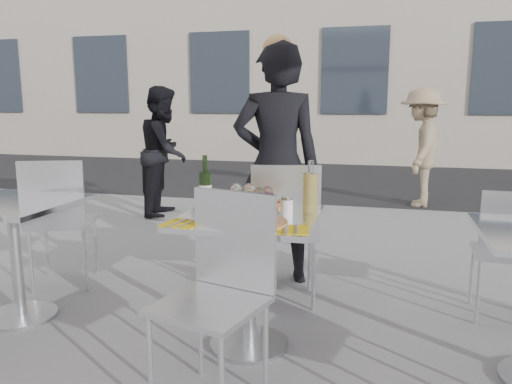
% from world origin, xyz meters
% --- Properties ---
extents(ground, '(80.00, 80.00, 0.00)m').
position_xyz_m(ground, '(0.00, 0.00, 0.00)').
color(ground, slate).
extents(street_asphalt, '(24.00, 5.00, 0.00)m').
position_xyz_m(street_asphalt, '(0.00, 6.50, 0.00)').
color(street_asphalt, black).
rests_on(street_asphalt, ground).
extents(main_table, '(0.72, 0.72, 0.75)m').
position_xyz_m(main_table, '(0.00, 0.00, 0.54)').
color(main_table, '#B7BABF').
rests_on(main_table, ground).
extents(side_table_left, '(0.72, 0.72, 0.75)m').
position_xyz_m(side_table_left, '(-1.50, 0.00, 0.54)').
color(side_table_left, '#B7BABF').
rests_on(side_table_left, ground).
extents(chair_far, '(0.52, 0.53, 0.96)m').
position_xyz_m(chair_far, '(0.08, 0.62, 0.57)').
color(chair_far, silver).
rests_on(chair_far, ground).
extents(chair_near, '(0.53, 0.54, 0.95)m').
position_xyz_m(chair_near, '(-0.00, -0.47, 0.56)').
color(chair_near, silver).
rests_on(chair_near, ground).
extents(side_chair_lfar, '(0.56, 0.57, 0.95)m').
position_xyz_m(side_chair_lfar, '(-1.55, 0.51, 0.56)').
color(side_chair_lfar, silver).
rests_on(side_chair_lfar, ground).
extents(side_chair_rfar, '(0.40, 0.41, 0.84)m').
position_xyz_m(side_chair_rfar, '(1.44, 0.69, 0.50)').
color(side_chair_rfar, silver).
rests_on(side_chair_rfar, ground).
extents(woman_diner, '(0.74, 0.59, 1.77)m').
position_xyz_m(woman_diner, '(-0.08, 1.08, 0.88)').
color(woman_diner, black).
rests_on(woman_diner, ground).
extents(pedestrian_a, '(0.68, 0.82, 1.53)m').
position_xyz_m(pedestrian_a, '(-1.86, 2.98, 0.77)').
color(pedestrian_a, black).
rests_on(pedestrian_a, ground).
extents(pedestrian_b, '(0.67, 1.05, 1.53)m').
position_xyz_m(pedestrian_b, '(1.15, 4.29, 0.77)').
color(pedestrian_b, '#927D5E').
rests_on(pedestrian_b, ground).
extents(pizza_near, '(0.35, 0.35, 0.02)m').
position_xyz_m(pizza_near, '(0.07, -0.19, 0.76)').
color(pizza_near, tan).
rests_on(pizza_near, main_table).
extents(pizza_far, '(0.32, 0.32, 0.03)m').
position_xyz_m(pizza_far, '(0.03, 0.20, 0.77)').
color(pizza_far, white).
rests_on(pizza_far, main_table).
extents(salad_plate, '(0.22, 0.22, 0.09)m').
position_xyz_m(salad_plate, '(-0.01, 0.04, 0.79)').
color(salad_plate, white).
rests_on(salad_plate, main_table).
extents(wine_bottle, '(0.07, 0.08, 0.29)m').
position_xyz_m(wine_bottle, '(-0.31, 0.17, 0.86)').
color(wine_bottle, '#2C4A1C').
rests_on(wine_bottle, main_table).
extents(carafe, '(0.08, 0.08, 0.29)m').
position_xyz_m(carafe, '(0.31, 0.12, 0.87)').
color(carafe, '#DFC65F').
rests_on(carafe, main_table).
extents(sugar_shaker, '(0.06, 0.06, 0.11)m').
position_xyz_m(sugar_shaker, '(0.20, 0.02, 0.80)').
color(sugar_shaker, white).
rests_on(sugar_shaker, main_table).
extents(wineglass_white_a, '(0.07, 0.07, 0.16)m').
position_xyz_m(wineglass_white_a, '(-0.10, 0.08, 0.86)').
color(wineglass_white_a, white).
rests_on(wineglass_white_a, main_table).
extents(wineglass_white_b, '(0.07, 0.07, 0.16)m').
position_xyz_m(wineglass_white_b, '(-0.03, 0.10, 0.86)').
color(wineglass_white_b, white).
rests_on(wineglass_white_b, main_table).
extents(wineglass_red_a, '(0.07, 0.07, 0.16)m').
position_xyz_m(wineglass_red_a, '(0.06, -0.02, 0.86)').
color(wineglass_red_a, white).
rests_on(wineglass_red_a, main_table).
extents(wineglass_red_b, '(0.07, 0.07, 0.16)m').
position_xyz_m(wineglass_red_b, '(0.10, 0.02, 0.86)').
color(wineglass_red_b, white).
rests_on(wineglass_red_b, main_table).
extents(napkin_left, '(0.20, 0.20, 0.01)m').
position_xyz_m(napkin_left, '(-0.27, -0.27, 0.75)').
color(napkin_left, gold).
rests_on(napkin_left, main_table).
extents(napkin_right, '(0.21, 0.21, 0.01)m').
position_xyz_m(napkin_right, '(0.27, -0.25, 0.75)').
color(napkin_right, gold).
rests_on(napkin_right, main_table).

